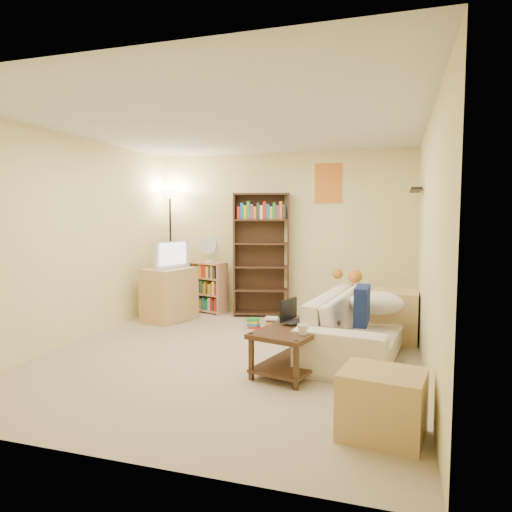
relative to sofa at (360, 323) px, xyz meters
name	(u,v)px	position (x,y,z in m)	size (l,w,h in m)	color
room	(231,208)	(-1.34, -0.59, 1.30)	(4.50, 4.54, 2.52)	beige
sofa	(360,323)	(0.00, 0.00, 0.00)	(1.14, 2.33, 0.66)	beige
navy_pillow	(362,305)	(0.05, -0.49, 0.30)	(0.43, 0.13, 0.39)	#121E50
cream_blanket	(376,303)	(0.17, 0.03, 0.23)	(0.60, 0.43, 0.26)	silver
tabby_cat	(352,276)	(-0.18, 0.89, 0.42)	(0.52, 0.23, 0.18)	#C9772A
coffee_table	(295,342)	(-0.56, -0.87, -0.04)	(0.79, 1.10, 0.44)	#432F1A
laptop	(301,323)	(-0.54, -0.72, 0.13)	(0.36, 0.42, 0.03)	black
laptop_screen	(288,310)	(-0.68, -0.68, 0.25)	(0.01, 0.33, 0.22)	white
mug	(303,330)	(-0.44, -1.14, 0.16)	(0.15, 0.15, 0.10)	white
tv_remote	(319,321)	(-0.37, -0.58, 0.13)	(0.06, 0.18, 0.02)	black
tv_stand	(169,294)	(-2.81, 0.75, 0.06)	(0.51, 0.72, 0.77)	tan
television	(169,255)	(-2.81, 0.75, 0.64)	(0.29, 0.69, 0.40)	black
tall_bookshelf	(261,252)	(-1.60, 1.46, 0.66)	(0.89, 0.48, 1.88)	#402A18
short_bookshelf	(208,287)	(-2.50, 1.46, 0.07)	(0.67, 0.42, 0.80)	tan
desk_fan	(209,248)	(-2.46, 1.42, 0.71)	(0.28, 0.16, 0.42)	silver
floor_lamp	(170,215)	(-3.15, 1.46, 1.23)	(0.33, 0.33, 1.95)	black
side_table	(395,316)	(0.37, 0.56, -0.02)	(0.54, 0.54, 0.62)	#DCBB6B
end_cabinet	(382,404)	(0.30, -2.01, -0.10)	(0.56, 0.46, 0.46)	#D9B469
book_stacks	(282,324)	(-1.08, 0.68, -0.24)	(0.94, 0.17, 0.20)	red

